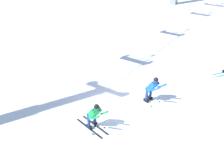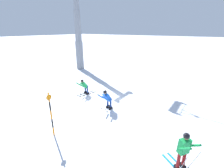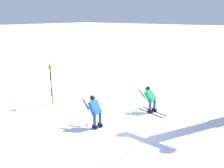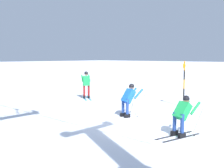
% 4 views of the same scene
% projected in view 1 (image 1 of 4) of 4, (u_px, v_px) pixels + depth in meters
% --- Properties ---
extents(ground_plane, '(260.00, 260.00, 0.00)m').
position_uv_depth(ground_plane, '(123.00, 104.00, 12.73)').
color(ground_plane, white).
extents(skier_carving_main, '(0.92, 1.81, 1.65)m').
position_uv_depth(skier_carving_main, '(152.00, 88.00, 12.45)').
color(skier_carving_main, white).
rests_on(skier_carving_main, ground_plane).
extents(skier_distant_downhill, '(0.94, 1.83, 1.53)m').
position_uv_depth(skier_distant_downhill, '(94.00, 114.00, 10.71)').
color(skier_distant_downhill, black).
rests_on(skier_distant_downhill, ground_plane).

